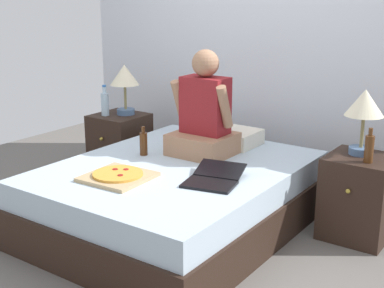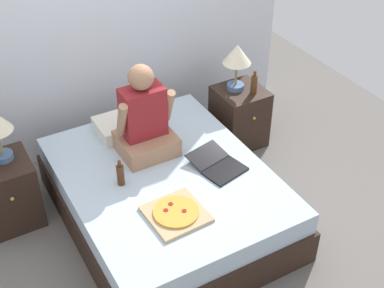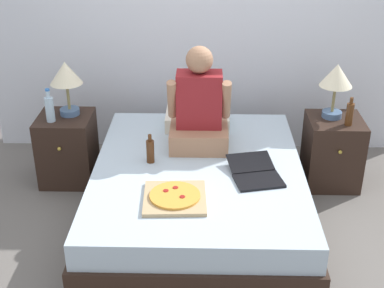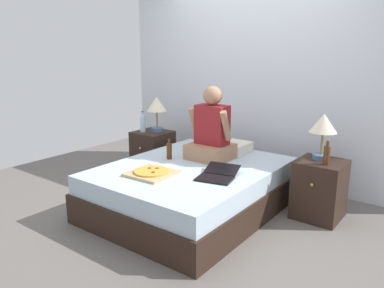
{
  "view_description": "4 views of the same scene",
  "coord_description": "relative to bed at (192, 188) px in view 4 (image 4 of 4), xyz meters",
  "views": [
    {
      "loc": [
        2.15,
        -2.86,
        1.65
      ],
      "look_at": [
        0.11,
        0.04,
        0.64
      ],
      "focal_mm": 50.0,
      "sensor_mm": 36.0,
      "label": 1
    },
    {
      "loc": [
        -1.39,
        -2.89,
        3.15
      ],
      "look_at": [
        0.15,
        -0.16,
        0.81
      ],
      "focal_mm": 50.0,
      "sensor_mm": 36.0,
      "label": 2
    },
    {
      "loc": [
        0.04,
        -3.35,
        2.35
      ],
      "look_at": [
        -0.04,
        -0.25,
        0.78
      ],
      "focal_mm": 50.0,
      "sensor_mm": 36.0,
      "label": 3
    },
    {
      "loc": [
        2.18,
        -2.9,
        1.63
      ],
      "look_at": [
        0.13,
        -0.16,
        0.76
      ],
      "focal_mm": 35.0,
      "sensor_mm": 36.0,
      "label": 4
    }
  ],
  "objects": [
    {
      "name": "ground_plane",
      "position": [
        0.0,
        0.0,
        -0.23
      ],
      "size": [
        5.86,
        5.86,
        0.0
      ],
      "primitive_type": "plane",
      "color": "#66605B"
    },
    {
      "name": "wall_back",
      "position": [
        0.0,
        1.33,
        1.02
      ],
      "size": [
        3.86,
        0.12,
        2.5
      ],
      "primitive_type": "cube",
      "color": "silver",
      "rests_on": "ground"
    },
    {
      "name": "bed",
      "position": [
        0.0,
        0.0,
        0.0
      ],
      "size": [
        1.54,
        1.94,
        0.48
      ],
      "color": "black",
      "rests_on": "ground"
    },
    {
      "name": "nightstand_left",
      "position": [
        -1.11,
        0.61,
        0.06
      ],
      "size": [
        0.44,
        0.47,
        0.58
      ],
      "color": "black",
      "rests_on": "ground"
    },
    {
      "name": "lamp_on_left_nightstand",
      "position": [
        -1.07,
        0.66,
        0.67
      ],
      "size": [
        0.26,
        0.26,
        0.45
      ],
      "color": "#4C6B93",
      "rests_on": "nightstand_left"
    },
    {
      "name": "water_bottle",
      "position": [
        -1.19,
        0.52,
        0.46
      ],
      "size": [
        0.07,
        0.07,
        0.28
      ],
      "color": "silver",
      "rests_on": "nightstand_left"
    },
    {
      "name": "nightstand_right",
      "position": [
        1.11,
        0.61,
        0.06
      ],
      "size": [
        0.44,
        0.47,
        0.58
      ],
      "color": "black",
      "rests_on": "ground"
    },
    {
      "name": "lamp_on_right_nightstand",
      "position": [
        1.08,
        0.66,
        0.67
      ],
      "size": [
        0.26,
        0.26,
        0.45
      ],
      "color": "#4C6B93",
      "rests_on": "nightstand_right"
    },
    {
      "name": "beer_bottle",
      "position": [
        1.18,
        0.51,
        0.44
      ],
      "size": [
        0.06,
        0.06,
        0.23
      ],
      "color": "#512D14",
      "rests_on": "nightstand_right"
    },
    {
      "name": "pillow",
      "position": [
        -0.02,
        0.69,
        0.3
      ],
      "size": [
        0.52,
        0.34,
        0.12
      ],
      "primitive_type": "cube",
      "color": "silver",
      "rests_on": "bed"
    },
    {
      "name": "person_seated",
      "position": [
        0.0,
        0.35,
        0.53
      ],
      "size": [
        0.47,
        0.4,
        0.78
      ],
      "color": "#A37556",
      "rests_on": "bed"
    },
    {
      "name": "laptop",
      "position": [
        0.4,
        -0.14,
        0.26
      ],
      "size": [
        0.4,
        0.47,
        0.07
      ],
      "color": "black",
      "rests_on": "bed"
    },
    {
      "name": "pizza_box",
      "position": [
        -0.14,
        -0.45,
        0.26
      ],
      "size": [
        0.42,
        0.42,
        0.05
      ],
      "color": "tan",
      "rests_on": "bed"
    },
    {
      "name": "beer_bottle_on_bed",
      "position": [
        -0.35,
        0.06,
        0.33
      ],
      "size": [
        0.06,
        0.06,
        0.22
      ],
      "color": "#4C2811",
      "rests_on": "bed"
    }
  ]
}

